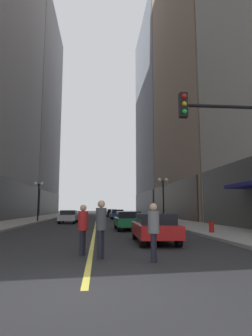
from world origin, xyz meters
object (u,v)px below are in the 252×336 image
object	(u,v)px
car_red	(154,227)
fire_hydrant_right	(211,228)
car_green	(128,220)
pedestrian_with_orange_bag	(101,224)
street_lamp_left_far	(39,192)
street_lamp_right_mid	(163,190)
car_silver	(69,216)
traffic_light_near_right	(243,147)
car_blue	(117,214)
pedestrian_in_red_jacket	(83,225)
pedestrian_in_grey_suit	(154,227)
car_black	(112,213)

from	to	relation	value
car_red	fire_hydrant_right	bearing A→B (deg)	40.81
car_green	pedestrian_with_orange_bag	xyz separation A→B (m)	(-2.02, -11.56, 0.36)
street_lamp_left_far	street_lamp_right_mid	world-z (taller)	same
car_silver	street_lamp_right_mid	xyz separation A→B (m)	(9.23, -3.43, 2.54)
car_silver	street_lamp_right_mid	world-z (taller)	street_lamp_right_mid
pedestrian_with_orange_bag	fire_hydrant_right	distance (m)	9.90
car_red	street_lamp_left_far	world-z (taller)	street_lamp_left_far
pedestrian_with_orange_bag	traffic_light_near_right	xyz separation A→B (m)	(5.01, 0.23, 2.67)
car_silver	street_lamp_left_far	xyz separation A→B (m)	(-3.57, 2.17, 2.54)
car_blue	traffic_light_near_right	world-z (taller)	traffic_light_near_right
pedestrian_with_orange_bag	car_green	bearing A→B (deg)	80.10
car_red	street_lamp_left_far	bearing A→B (deg)	115.21
car_green	traffic_light_near_right	size ratio (longest dim) A/B	0.75
car_blue	pedestrian_in_red_jacket	bearing A→B (deg)	-95.76
pedestrian_in_red_jacket	pedestrian_in_grey_suit	distance (m)	2.63
pedestrian_with_orange_bag	street_lamp_right_mid	size ratio (longest dim) A/B	0.41
car_black	pedestrian_with_orange_bag	bearing A→B (deg)	-92.99
pedestrian_in_red_jacket	traffic_light_near_right	bearing A→B (deg)	-5.49
traffic_light_near_right	street_lamp_right_mid	xyz separation A→B (m)	(1.05, 17.56, -0.49)
car_black	traffic_light_near_right	distance (m)	41.48
car_green	car_black	distance (m)	29.94
pedestrian_with_orange_bag	street_lamp_left_far	distance (m)	24.44
car_red	street_lamp_right_mid	bearing A→B (deg)	75.54
car_red	street_lamp_right_mid	distance (m)	14.63
car_silver	car_blue	world-z (taller)	same
pedestrian_in_grey_suit	street_lamp_right_mid	distance (m)	19.18
pedestrian_in_red_jacket	traffic_light_near_right	world-z (taller)	traffic_light_near_right
car_blue	street_lamp_left_far	bearing A→B (deg)	-138.52
car_blue	pedestrian_in_grey_suit	xyz separation A→B (m)	(-0.94, -32.27, 0.29)
car_black	pedestrian_in_red_jacket	size ratio (longest dim) A/B	2.85
pedestrian_with_orange_bag	fire_hydrant_right	world-z (taller)	pedestrian_with_orange_bag
car_silver	pedestrian_with_orange_bag	bearing A→B (deg)	-81.50
pedestrian_in_grey_suit	street_lamp_right_mid	world-z (taller)	street_lamp_right_mid
car_silver	traffic_light_near_right	world-z (taller)	traffic_light_near_right
street_lamp_left_far	fire_hydrant_right	bearing A→B (deg)	-50.27
traffic_light_near_right	pedestrian_in_grey_suit	bearing A→B (deg)	-164.70
car_red	car_green	bearing A→B (deg)	93.32
car_green	car_black	size ratio (longest dim) A/B	0.87
car_red	car_blue	world-z (taller)	same
pedestrian_in_red_jacket	pedestrian_in_grey_suit	size ratio (longest dim) A/B	0.98
car_silver	car_blue	size ratio (longest dim) A/B	0.86
pedestrian_in_red_jacket	pedestrian_in_grey_suit	xyz separation A→B (m)	(2.17, -1.49, 0.02)
car_green	street_lamp_left_far	bearing A→B (deg)	126.50
pedestrian_in_red_jacket	street_lamp_left_far	distance (m)	23.54
car_green	car_blue	size ratio (longest dim) A/B	0.90
pedestrian_in_grey_suit	fire_hydrant_right	world-z (taller)	pedestrian_in_grey_suit
car_red	street_lamp_right_mid	xyz separation A→B (m)	(3.60, 13.95, 2.54)
car_black	traffic_light_near_right	bearing A→B (deg)	-86.06
car_black	fire_hydrant_right	size ratio (longest dim) A/B	6.04
car_green	car_black	bearing A→B (deg)	89.71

